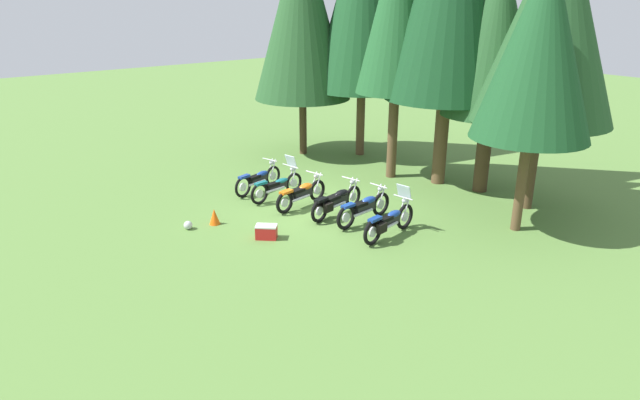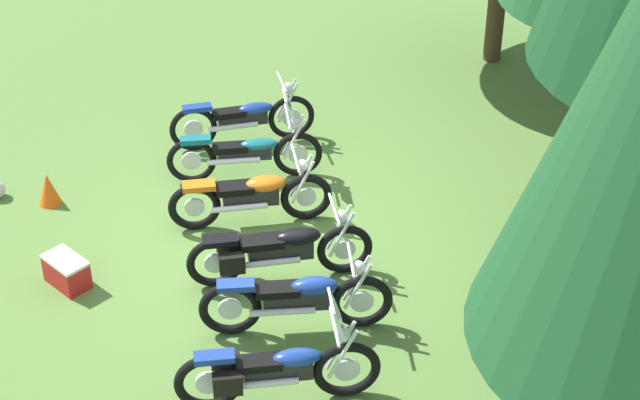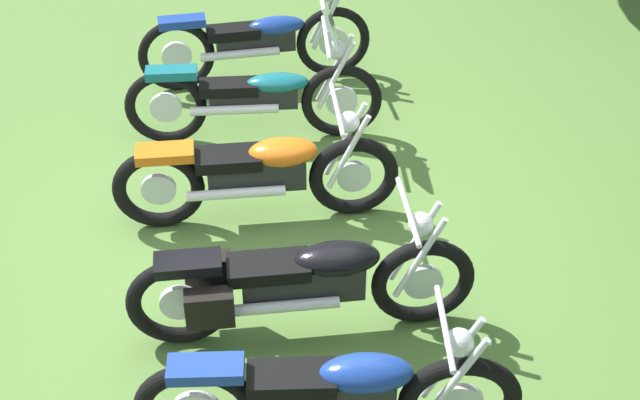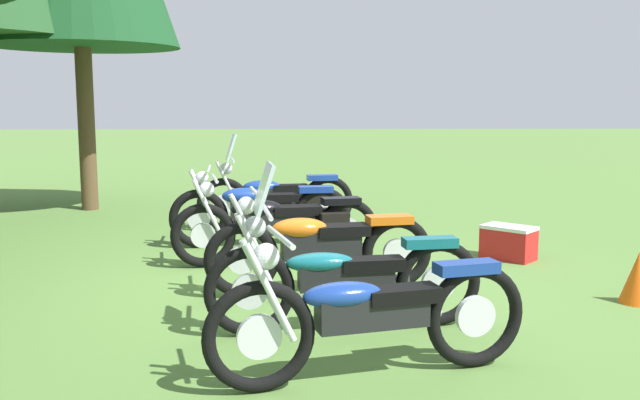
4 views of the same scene
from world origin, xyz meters
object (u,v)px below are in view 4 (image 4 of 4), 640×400
(motorcycle_4, at_px, (260,210))
(traffic_cone, at_px, (638,278))
(motorcycle_1, at_px, (342,275))
(motorcycle_0, at_px, (370,314))
(motorcycle_2, at_px, (319,245))
(picnic_cooler, at_px, (508,242))
(motorcycle_3, at_px, (280,223))
(motorcycle_5, at_px, (278,196))

(motorcycle_4, xyz_separation_m, traffic_cone, (-2.68, -3.59, -0.23))
(motorcycle_4, bearing_deg, motorcycle_1, 98.28)
(traffic_cone, bearing_deg, motorcycle_0, 122.31)
(motorcycle_0, distance_m, motorcycle_2, 2.16)
(motorcycle_1, height_order, motorcycle_4, motorcycle_1)
(motorcycle_4, distance_m, picnic_cooler, 3.09)
(picnic_cooler, bearing_deg, motorcycle_2, 120.88)
(motorcycle_2, bearing_deg, picnic_cooler, -159.00)
(motorcycle_2, xyz_separation_m, motorcycle_3, (1.23, 0.40, 0.01))
(traffic_cone, bearing_deg, motorcycle_4, 53.30)
(motorcycle_0, relative_size, motorcycle_5, 0.97)
(motorcycle_3, bearing_deg, motorcycle_2, 97.48)
(motorcycle_5, bearing_deg, motorcycle_3, 83.80)
(motorcycle_0, bearing_deg, motorcycle_3, -93.23)
(motorcycle_2, height_order, motorcycle_3, motorcycle_3)
(motorcycle_5, bearing_deg, traffic_cone, 122.73)
(motorcycle_3, xyz_separation_m, picnic_cooler, (0.13, -2.67, -0.27))
(motorcycle_5, xyz_separation_m, picnic_cooler, (-2.07, -2.75, -0.28))
(motorcycle_4, height_order, picnic_cooler, motorcycle_4)
(motorcycle_3, bearing_deg, picnic_cooler, 172.11)
(motorcycle_2, distance_m, picnic_cooler, 2.66)
(motorcycle_4, distance_m, traffic_cone, 4.49)
(motorcycle_2, bearing_deg, traffic_cone, 160.90)
(motorcycle_2, relative_size, picnic_cooler, 3.31)
(motorcycle_5, xyz_separation_m, traffic_cone, (-3.90, -3.39, -0.24))
(motorcycle_0, distance_m, motorcycle_5, 5.62)
(motorcycle_4, bearing_deg, motorcycle_2, 101.69)
(motorcycle_0, bearing_deg, picnic_cooler, -134.18)
(motorcycle_3, height_order, traffic_cone, motorcycle_3)
(motorcycle_1, xyz_separation_m, motorcycle_5, (4.58, 0.62, 0.02))
(motorcycle_4, xyz_separation_m, motorcycle_5, (1.22, -0.20, 0.01))
(motorcycle_1, relative_size, motorcycle_2, 1.01)
(motorcycle_2, distance_m, motorcycle_3, 1.30)
(motorcycle_0, height_order, motorcycle_4, motorcycle_4)
(motorcycle_3, bearing_deg, motorcycle_4, -84.40)
(motorcycle_4, xyz_separation_m, picnic_cooler, (-0.85, -2.96, -0.27))
(motorcycle_4, bearing_deg, picnic_cooler, 158.43)
(motorcycle_5, bearing_deg, motorcycle_2, 89.73)
(motorcycle_4, bearing_deg, traffic_cone, 137.73)
(picnic_cooler, distance_m, traffic_cone, 1.94)
(motorcycle_1, relative_size, motorcycle_5, 1.00)
(motorcycle_1, height_order, picnic_cooler, motorcycle_1)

